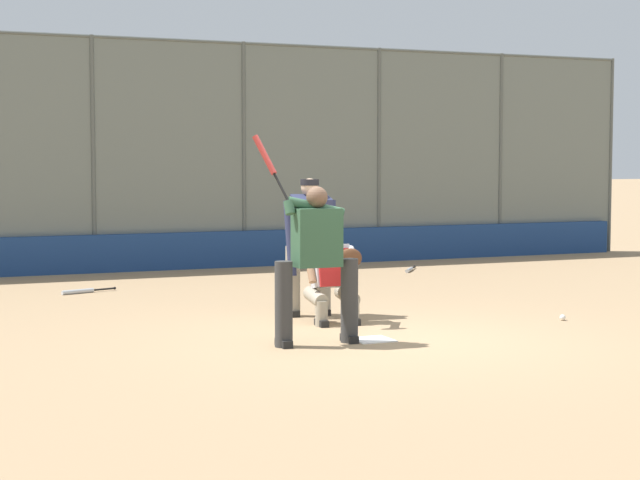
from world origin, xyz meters
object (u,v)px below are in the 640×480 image
object	(u,v)px
spare_bat_by_padding	(82,291)
fielding_glove_on_dirt	(339,273)
umpire_home	(309,242)
spare_bat_near_backstop	(410,269)
baseball_loose	(563,317)
catcher_behind_plate	(333,273)
batter_at_plate	(316,259)

from	to	relation	value
spare_bat_by_padding	fielding_glove_on_dirt	xyz separation A→B (m)	(-4.47, -0.58, 0.02)
umpire_home	spare_bat_near_backstop	bearing A→B (deg)	-125.88
baseball_loose	spare_bat_by_padding	bearing A→B (deg)	-45.42
catcher_behind_plate	spare_bat_by_padding	distance (m)	4.78
umpire_home	spare_bat_by_padding	world-z (taller)	umpire_home
umpire_home	fielding_glove_on_dirt	size ratio (longest dim) A/B	5.71
batter_at_plate	spare_bat_by_padding	world-z (taller)	batter_at_plate
catcher_behind_plate	fielding_glove_on_dirt	bearing A→B (deg)	-111.92
catcher_behind_plate	umpire_home	distance (m)	0.77
batter_at_plate	fielding_glove_on_dirt	size ratio (longest dim) A/B	7.34
batter_at_plate	baseball_loose	xyz separation A→B (m)	(-3.50, -0.40, -0.90)
batter_at_plate	catcher_behind_plate	world-z (taller)	batter_at_plate
spare_bat_near_backstop	baseball_loose	bearing A→B (deg)	28.13
batter_at_plate	umpire_home	distance (m)	2.12
spare_bat_near_backstop	spare_bat_by_padding	xyz separation A→B (m)	(6.01, 0.89, 0.00)
spare_bat_by_padding	fielding_glove_on_dirt	world-z (taller)	fielding_glove_on_dirt
umpire_home	spare_bat_by_padding	size ratio (longest dim) A/B	2.02
catcher_behind_plate	spare_bat_near_backstop	size ratio (longest dim) A/B	1.78
spare_bat_near_backstop	fielding_glove_on_dirt	world-z (taller)	fielding_glove_on_dirt
batter_at_plate	spare_bat_near_backstop	distance (m)	7.84
catcher_behind_plate	spare_bat_by_padding	xyz separation A→B (m)	(2.27, -4.17, -0.58)
umpire_home	baseball_loose	bearing A→B (deg)	154.77
catcher_behind_plate	umpire_home	bearing A→B (deg)	-85.24
fielding_glove_on_dirt	baseball_loose	bearing A→B (deg)	95.29
catcher_behind_plate	baseball_loose	bearing A→B (deg)	164.71
umpire_home	spare_bat_by_padding	bearing A→B (deg)	-52.27
umpire_home	baseball_loose	xyz separation A→B (m)	(-2.75, 1.59, -0.91)
spare_bat_by_padding	baseball_loose	world-z (taller)	baseball_loose
spare_bat_near_backstop	fielding_glove_on_dirt	size ratio (longest dim) A/B	2.17
catcher_behind_plate	spare_bat_by_padding	bearing A→B (deg)	-58.44
spare_bat_near_backstop	spare_bat_by_padding	size ratio (longest dim) A/B	0.77
spare_bat_by_padding	catcher_behind_plate	bearing A→B (deg)	100.51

